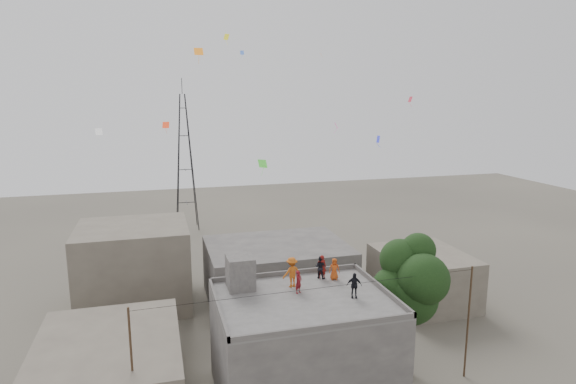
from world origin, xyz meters
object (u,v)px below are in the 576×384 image
Objects in this scene: tree at (412,282)px; stair_head_box at (240,272)px; person_dark_adult at (354,285)px; person_red_adult at (322,267)px; transmission_tower at (185,162)px.

stair_head_box is at bearing 169.26° from tree.
person_dark_adult is at bearing -164.88° from tree.
stair_head_box is 0.22× the size of tree.
person_red_adult is (5.31, 0.19, -0.23)m from stair_head_box.
tree is at bearing -10.74° from stair_head_box.
stair_head_box is at bearing 21.27° from person_red_adult.
person_red_adult is (6.11, -37.21, -2.20)m from transmission_tower.
person_red_adult is 3.49m from person_dark_adult.
tree is (10.57, -2.00, -1.00)m from stair_head_box.
stair_head_box reaches higher than person_red_adult.
tree is 6.08× the size of person_dark_adult.
person_dark_adult is at bearing -27.87° from stair_head_box.
tree is 5.74m from person_red_adult.
stair_head_box is at bearing -88.77° from transmission_tower.
tree is at bearing 176.57° from person_red_adult.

